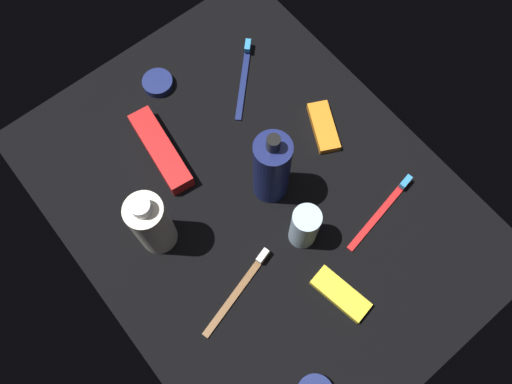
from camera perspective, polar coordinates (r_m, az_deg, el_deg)
ground_plane at (r=94.97cm, az=0.00°, el=-0.76°), size 84.00×64.00×1.20cm
lotion_bottle at (r=87.31cm, az=1.60°, el=2.77°), size 6.40×6.40×19.68cm
bodywash_bottle at (r=86.40cm, az=-11.50°, el=-3.46°), size 6.42×6.42×17.19cm
deodorant_stick at (r=87.42cm, az=5.39°, el=-3.86°), size 4.86×4.86×10.77cm
toothbrush_red at (r=95.93cm, az=13.97°, el=-1.75°), size 4.18×17.95×2.10cm
toothbrush_navy at (r=105.65cm, az=-1.33°, el=12.84°), size 13.49×13.67×2.10cm
toothbrush_brown at (r=89.57cm, az=-1.69°, el=-10.42°), size 5.84×17.69×2.10cm
toothpaste_box_red at (r=97.99cm, az=-10.49°, el=4.59°), size 18.02×6.60×3.20cm
snack_bar_orange at (r=100.34cm, az=7.49°, el=7.17°), size 11.08×8.29×1.50cm
snack_bar_yellow at (r=90.27cm, az=9.21°, el=-11.19°), size 10.93×5.72×1.50cm
cream_tin_right at (r=106.11cm, az=-10.97°, el=11.68°), size 6.04×6.04×1.62cm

